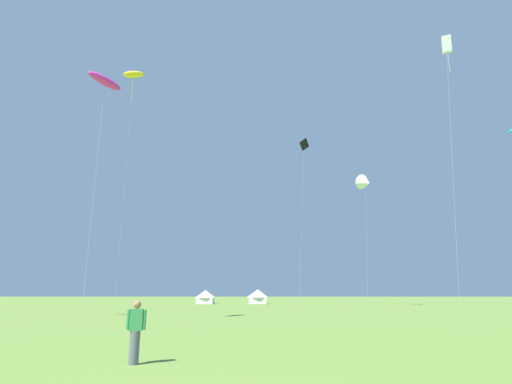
% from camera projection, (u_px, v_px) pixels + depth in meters
% --- Properties ---
extents(kite_yellow_parafoil, '(3.15, 1.61, 34.09)m').
position_uv_depth(kite_yellow_parafoil, '(133.00, 75.00, 58.97)').
color(kite_yellow_parafoil, yellow).
rests_on(kite_yellow_parafoil, ground).
extents(kite_white_box, '(3.14, 1.55, 29.67)m').
position_uv_depth(kite_white_box, '(447.00, 45.00, 43.94)').
color(kite_white_box, white).
rests_on(kite_white_box, ground).
extents(kite_black_diamond, '(2.58, 2.40, 27.31)m').
position_uv_depth(kite_black_diamond, '(304.00, 147.00, 66.69)').
color(kite_black_diamond, black).
rests_on(kite_black_diamond, ground).
extents(kite_white_delta, '(3.30, 3.46, 20.11)m').
position_uv_depth(kite_white_delta, '(365.00, 183.00, 61.90)').
color(kite_white_delta, white).
rests_on(kite_white_delta, ground).
extents(kite_magenta_parafoil, '(2.48, 3.17, 18.32)m').
position_uv_depth(kite_magenta_parafoil, '(105.00, 81.00, 30.52)').
color(kite_magenta_parafoil, '#E02DA3').
rests_on(kite_magenta_parafoil, ground).
extents(person_spectator, '(0.57, 0.29, 1.73)m').
position_uv_depth(person_spectator, '(135.00, 333.00, 11.30)').
color(person_spectator, '#565B66').
rests_on(person_spectator, ground).
extents(festival_tent_left, '(3.67, 3.67, 2.38)m').
position_uv_depth(festival_tent_left, '(205.00, 296.00, 71.09)').
color(festival_tent_left, white).
rests_on(festival_tent_left, ground).
extents(festival_tent_right, '(3.85, 3.85, 2.50)m').
position_uv_depth(festival_tent_right, '(258.00, 296.00, 70.85)').
color(festival_tent_right, white).
rests_on(festival_tent_right, ground).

